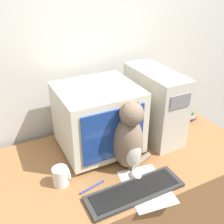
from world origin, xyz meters
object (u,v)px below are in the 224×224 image
(keyboard, at_px, (135,191))
(mug, at_px, (61,176))
(crt_monitor, at_px, (98,118))
(cat, at_px, (129,139))
(book_stack, at_px, (179,113))
(computer_tower, at_px, (154,104))
(pen, at_px, (92,187))

(keyboard, bearing_deg, mug, 143.62)
(crt_monitor, height_order, cat, cat)
(book_stack, distance_m, mug, 1.02)
(computer_tower, xyz_separation_m, keyboard, (-0.38, -0.41, -0.21))
(book_stack, bearing_deg, keyboard, -143.75)
(cat, relative_size, book_stack, 1.87)
(pen, bearing_deg, cat, 14.67)
(crt_monitor, bearing_deg, cat, -72.99)
(book_stack, xyz_separation_m, pen, (-0.86, -0.38, -0.03))
(cat, height_order, mug, cat)
(pen, bearing_deg, computer_tower, 27.27)
(computer_tower, relative_size, book_stack, 2.11)
(keyboard, height_order, cat, cat)
(crt_monitor, bearing_deg, mug, -145.89)
(keyboard, relative_size, book_stack, 2.26)
(cat, relative_size, pen, 2.89)
(computer_tower, height_order, keyboard, computer_tower)
(keyboard, xyz_separation_m, pen, (-0.17, 0.12, -0.01))
(cat, bearing_deg, pen, -161.89)
(cat, bearing_deg, keyboard, -106.53)
(crt_monitor, bearing_deg, keyboard, -89.55)
(book_stack, relative_size, pen, 1.55)
(mug, bearing_deg, keyboard, -36.38)
(cat, distance_m, book_stack, 0.70)
(cat, relative_size, mug, 4.10)
(computer_tower, xyz_separation_m, book_stack, (0.30, 0.09, -0.19))
(keyboard, bearing_deg, computer_tower, 47.25)
(pen, bearing_deg, keyboard, -35.51)
(computer_tower, relative_size, keyboard, 0.94)
(keyboard, bearing_deg, pen, 144.49)
(computer_tower, xyz_separation_m, mug, (-0.68, -0.19, -0.17))
(computer_tower, xyz_separation_m, pen, (-0.55, -0.29, -0.21))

